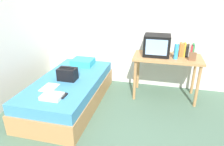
% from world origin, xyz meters
% --- Properties ---
extents(wall_back, '(5.20, 0.10, 2.60)m').
position_xyz_m(wall_back, '(0.00, 2.00, 1.30)').
color(wall_back, silver).
rests_on(wall_back, ground).
extents(bed, '(1.00, 2.00, 0.47)m').
position_xyz_m(bed, '(-0.97, 0.87, 0.23)').
color(bed, '#B27F4C').
rests_on(bed, ground).
extents(desk, '(1.16, 0.60, 0.78)m').
position_xyz_m(desk, '(0.61, 1.51, 0.68)').
color(desk, '#B27F4C').
rests_on(desk, ground).
extents(tv, '(0.44, 0.39, 0.36)m').
position_xyz_m(tv, '(0.41, 1.54, 0.96)').
color(tv, black).
rests_on(tv, desk).
extents(water_bottle, '(0.07, 0.07, 0.25)m').
position_xyz_m(water_bottle, '(0.73, 1.41, 0.91)').
color(water_bottle, '#3399DB').
rests_on(water_bottle, desk).
extents(book_row, '(0.24, 0.17, 0.23)m').
position_xyz_m(book_row, '(0.91, 1.61, 0.89)').
color(book_row, '#CC7233').
rests_on(book_row, desk).
extents(picture_frame, '(0.11, 0.02, 0.14)m').
position_xyz_m(picture_frame, '(0.99, 1.38, 0.85)').
color(picture_frame, brown).
rests_on(picture_frame, desk).
extents(pillow, '(0.41, 0.35, 0.12)m').
position_xyz_m(pillow, '(-0.98, 1.55, 0.53)').
color(pillow, '#33A8B7').
rests_on(pillow, bed).
extents(handbag, '(0.30, 0.20, 0.22)m').
position_xyz_m(handbag, '(-0.97, 0.83, 0.57)').
color(handbag, black).
rests_on(handbag, bed).
extents(magazine, '(0.21, 0.29, 0.01)m').
position_xyz_m(magazine, '(-1.12, 0.49, 0.47)').
color(magazine, white).
rests_on(magazine, bed).
extents(remote_dark, '(0.04, 0.16, 0.02)m').
position_xyz_m(remote_dark, '(-0.77, 0.29, 0.48)').
color(remote_dark, black).
rests_on(remote_dark, bed).
extents(folded_towel, '(0.28, 0.22, 0.05)m').
position_xyz_m(folded_towel, '(-0.92, 0.22, 0.49)').
color(folded_towel, white).
rests_on(folded_towel, bed).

